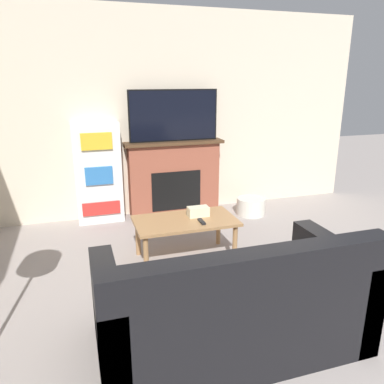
{
  "coord_description": "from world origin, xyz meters",
  "views": [
    {
      "loc": [
        -1.13,
        -1.24,
        1.82
      ],
      "look_at": [
        0.02,
        2.4,
        0.66
      ],
      "focal_mm": 35.0,
      "sensor_mm": 36.0,
      "label": 1
    }
  ],
  "objects_px": {
    "bookshelf": "(98,173)",
    "storage_basket": "(251,206)",
    "tv": "(174,116)",
    "couch": "(232,310)",
    "fireplace": "(174,177)",
    "coffee_table": "(185,224)"
  },
  "relations": [
    {
      "from": "tv",
      "to": "coffee_table",
      "type": "distance_m",
      "value": 1.71
    },
    {
      "from": "bookshelf",
      "to": "storage_basket",
      "type": "bearing_deg",
      "value": -10.64
    },
    {
      "from": "couch",
      "to": "coffee_table",
      "type": "xyz_separation_m",
      "value": [
        0.08,
        1.41,
        0.08
      ]
    },
    {
      "from": "coffee_table",
      "to": "storage_basket",
      "type": "distance_m",
      "value": 1.62
    },
    {
      "from": "couch",
      "to": "storage_basket",
      "type": "distance_m",
      "value": 2.76
    },
    {
      "from": "couch",
      "to": "storage_basket",
      "type": "xyz_separation_m",
      "value": [
        1.33,
        2.41,
        -0.18
      ]
    },
    {
      "from": "fireplace",
      "to": "coffee_table",
      "type": "xyz_separation_m",
      "value": [
        -0.26,
        -1.4,
        -0.13
      ]
    },
    {
      "from": "storage_basket",
      "to": "couch",
      "type": "bearing_deg",
      "value": -118.88
    },
    {
      "from": "tv",
      "to": "storage_basket",
      "type": "bearing_deg",
      "value": -20.97
    },
    {
      "from": "bookshelf",
      "to": "fireplace",
      "type": "bearing_deg",
      "value": 1.25
    },
    {
      "from": "couch",
      "to": "bookshelf",
      "type": "relative_size",
      "value": 1.4
    },
    {
      "from": "fireplace",
      "to": "bookshelf",
      "type": "bearing_deg",
      "value": -178.75
    },
    {
      "from": "storage_basket",
      "to": "coffee_table",
      "type": "bearing_deg",
      "value": -141.2
    },
    {
      "from": "tv",
      "to": "bookshelf",
      "type": "distance_m",
      "value": 1.24
    },
    {
      "from": "fireplace",
      "to": "storage_basket",
      "type": "height_order",
      "value": "fireplace"
    },
    {
      "from": "coffee_table",
      "to": "bookshelf",
      "type": "xyz_separation_m",
      "value": [
        -0.76,
        1.38,
        0.27
      ]
    },
    {
      "from": "couch",
      "to": "storage_basket",
      "type": "relative_size",
      "value": 4.64
    },
    {
      "from": "fireplace",
      "to": "tv",
      "type": "xyz_separation_m",
      "value": [
        -0.0,
        -0.02,
        0.84
      ]
    },
    {
      "from": "fireplace",
      "to": "tv",
      "type": "bearing_deg",
      "value": -90.0
    },
    {
      "from": "fireplace",
      "to": "tv",
      "type": "height_order",
      "value": "tv"
    },
    {
      "from": "tv",
      "to": "couch",
      "type": "bearing_deg",
      "value": -96.92
    },
    {
      "from": "couch",
      "to": "coffee_table",
      "type": "height_order",
      "value": "couch"
    }
  ]
}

